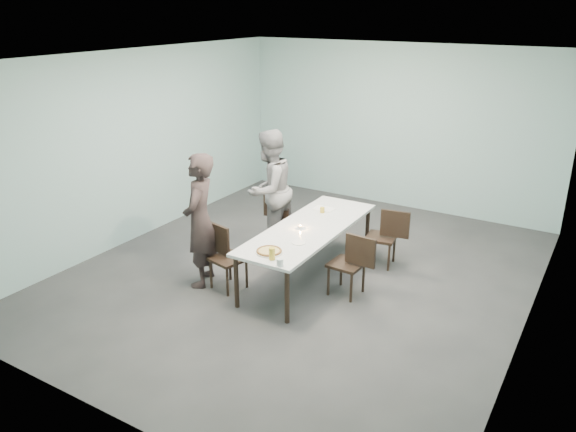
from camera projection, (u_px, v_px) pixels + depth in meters
The scene contains 16 objects.
ground at pixel (301, 273), 8.05m from camera, with size 7.00×7.00×0.00m, color #333335.
room_shell at pixel (302, 134), 7.33m from camera, with size 6.02×7.02×3.01m.
table at pixel (309, 231), 7.73m from camera, with size 0.93×2.61×0.75m.
chair_near_left at pixel (224, 252), 7.53m from camera, with size 0.65×0.50×0.87m.
chair_far_left at pixel (282, 216), 8.81m from camera, with size 0.63×0.47×0.87m.
chair_near_right at pixel (352, 261), 7.28m from camera, with size 0.62×0.44×0.87m.
chair_far_right at pixel (387, 234), 8.13m from camera, with size 0.64×0.48×0.87m.
diner_near at pixel (200, 220), 7.47m from camera, with size 0.67×0.44×1.84m, color black.
diner_far at pixel (269, 190), 8.66m from camera, with size 0.91×0.71×1.87m, color gray.
pizza at pixel (269, 251), 6.91m from camera, with size 0.34×0.34×0.04m.
side_plate at pixel (299, 243), 7.20m from camera, with size 0.18×0.18×0.01m, color white.
beer_glass at pixel (272, 254), 6.71m from camera, with size 0.08×0.08×0.15m, color gold.
water_tumbler at pixel (280, 262), 6.56m from camera, with size 0.08×0.08×0.09m, color silver.
tealight at pixel (300, 227), 7.65m from camera, with size 0.06×0.06×0.05m.
amber_tumbler at pixel (322, 210), 8.23m from camera, with size 0.07×0.07×0.08m, color gold.
menu at pixel (324, 209), 8.39m from camera, with size 0.30×0.22×0.01m, color silver.
Camera 1 is at (3.57, -6.30, 3.63)m, focal length 35.00 mm.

